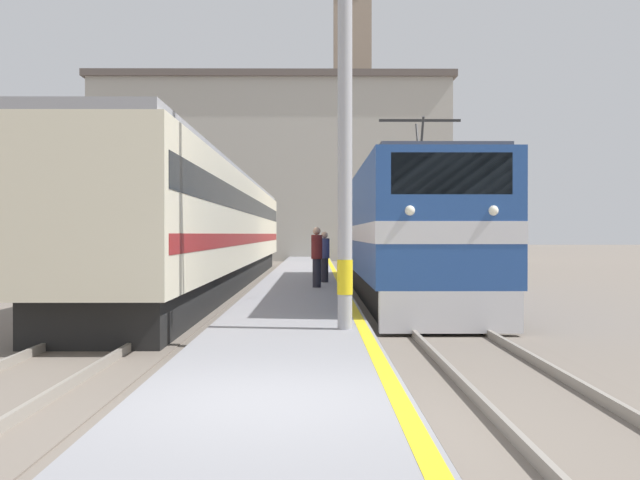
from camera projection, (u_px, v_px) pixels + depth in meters
The scene contains 11 objects.
ground_plane at pixel (306, 274), 37.39m from camera, with size 200.00×200.00×0.00m, color #70665B.
platform at pixel (305, 276), 32.39m from camera, with size 2.88×140.00×0.35m.
rail_track_near at pixel (375, 279), 32.41m from camera, with size 2.84×140.00×0.16m.
rail_track_far at pixel (227, 279), 32.37m from camera, with size 2.84×140.00×0.16m.
locomotive_train at pixel (400, 234), 22.96m from camera, with size 2.92×17.63×4.85m.
passenger_train at pixel (216, 228), 28.88m from camera, with size 2.92×34.08×4.17m.
catenary_mast at pixel (349, 90), 12.86m from camera, with size 2.39×0.27×8.28m.
person_on_platform at pixel (325, 256), 25.40m from camera, with size 0.34×0.34×1.71m.
second_waiting_passenger at pixel (317, 255), 22.93m from camera, with size 0.34×0.34×1.85m.
clock_tower at pixel (352, 86), 67.22m from camera, with size 4.10×4.10×29.19m.
station_building at pixel (273, 170), 57.96m from camera, with size 27.02×9.21×13.81m.
Camera 1 is at (0.46, -7.38, 1.99)m, focal length 42.00 mm.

